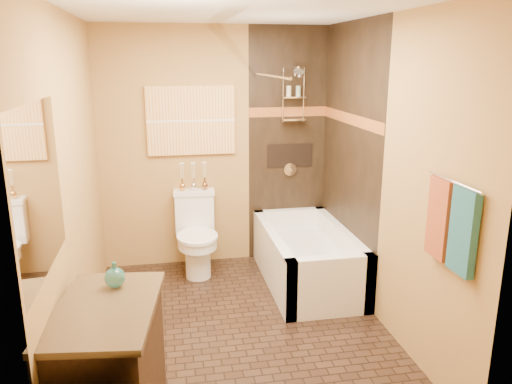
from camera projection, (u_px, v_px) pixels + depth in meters
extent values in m
plane|color=black|center=(239.00, 328.00, 4.14)|extent=(3.00, 3.00, 0.00)
cube|color=#AE7E43|center=(73.00, 189.00, 3.60)|extent=(0.02, 3.00, 2.50)
cube|color=#AE7E43|center=(384.00, 175.00, 4.03)|extent=(0.02, 3.00, 2.50)
cube|color=#AE7E43|center=(216.00, 148.00, 5.24)|extent=(2.40, 0.02, 2.50)
cube|color=#AE7E43|center=(285.00, 255.00, 2.39)|extent=(2.40, 0.02, 2.50)
plane|color=silver|center=(236.00, 9.00, 3.49)|extent=(3.00, 3.00, 0.00)
cube|color=black|center=(288.00, 146.00, 5.37)|extent=(0.85, 0.01, 2.50)
cube|color=black|center=(349.00, 158.00, 4.74)|extent=(0.01, 1.50, 2.50)
cube|color=brown|center=(288.00, 112.00, 5.26)|extent=(0.85, 0.01, 0.10)
cube|color=brown|center=(350.00, 119.00, 4.64)|extent=(0.01, 1.50, 0.10)
cube|color=black|center=(290.00, 155.00, 5.39)|extent=(0.50, 0.01, 0.25)
cylinder|color=silver|center=(295.00, 67.00, 5.03)|extent=(0.02, 0.26, 0.02)
cylinder|color=silver|center=(299.00, 73.00, 4.90)|extent=(0.11, 0.11, 0.09)
cylinder|color=silver|center=(290.00, 169.00, 5.42)|extent=(0.14, 0.02, 0.14)
cylinder|color=silver|center=(269.00, 75.00, 4.40)|extent=(0.03, 1.55, 0.03)
cylinder|color=silver|center=(454.00, 182.00, 2.97)|extent=(0.02, 0.55, 0.02)
cube|color=navy|center=(463.00, 232.00, 2.92)|extent=(0.05, 0.22, 0.52)
cube|color=#99371B|center=(440.00, 218.00, 3.17)|extent=(0.05, 0.22, 0.52)
cube|color=orange|center=(191.00, 121.00, 5.09)|extent=(0.90, 0.04, 0.70)
cube|color=white|center=(40.00, 190.00, 2.59)|extent=(0.01, 1.00, 0.90)
cube|color=white|center=(330.00, 287.00, 4.26)|extent=(0.80, 0.10, 0.55)
cube|color=white|center=(289.00, 233.00, 5.59)|extent=(0.80, 0.10, 0.55)
cube|color=white|center=(272.00, 259.00, 4.86)|extent=(0.10, 1.50, 0.55)
cube|color=white|center=(341.00, 254.00, 4.99)|extent=(0.10, 1.50, 0.55)
cube|color=white|center=(307.00, 266.00, 4.95)|extent=(0.64, 1.34, 0.35)
cube|color=white|center=(195.00, 213.00, 5.26)|extent=(0.41, 0.20, 0.40)
cube|color=white|center=(194.00, 192.00, 5.20)|extent=(0.43, 0.22, 0.04)
cylinder|color=white|center=(198.00, 258.00, 5.06)|extent=(0.25, 0.25, 0.40)
cylinder|color=white|center=(197.00, 242.00, 5.01)|extent=(0.39, 0.39, 0.11)
cylinder|color=white|center=(197.00, 236.00, 5.00)|extent=(0.41, 0.41, 0.03)
cube|color=black|center=(109.00, 372.00, 2.92)|extent=(0.64, 0.93, 0.77)
cube|color=black|center=(105.00, 309.00, 2.82)|extent=(0.67, 0.98, 0.04)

